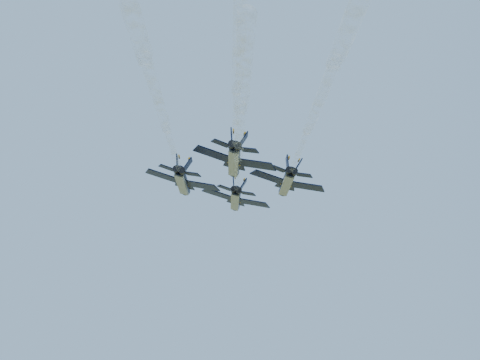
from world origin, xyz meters
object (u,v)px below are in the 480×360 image
(jet_right, at_px, (287,183))
(jet_slot, at_px, (234,161))
(jet_left, at_px, (183,182))
(jet_lead, at_px, (236,200))

(jet_right, height_order, jet_slot, same)
(jet_left, bearing_deg, jet_slot, -49.07)
(jet_lead, height_order, jet_slot, same)
(jet_lead, relative_size, jet_left, 1.00)
(jet_slot, bearing_deg, jet_right, 46.80)
(jet_slot, bearing_deg, jet_left, 130.93)
(jet_lead, height_order, jet_left, same)
(jet_lead, xyz_separation_m, jet_left, (-6.46, -12.65, 0.00))
(jet_lead, bearing_deg, jet_left, -134.48)
(jet_lead, distance_m, jet_slot, 20.78)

